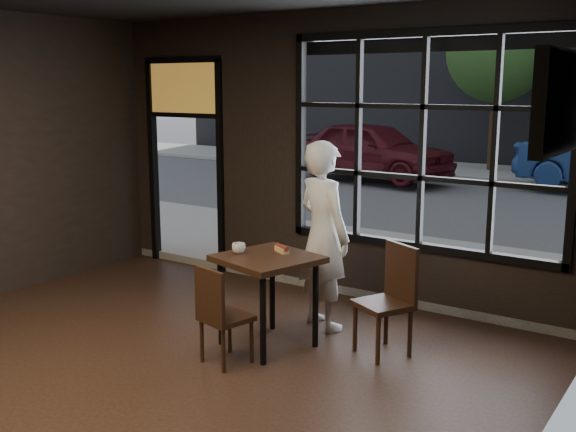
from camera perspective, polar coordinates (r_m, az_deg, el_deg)
The scene contains 13 objects.
floor at distance 5.54m, azimuth -17.00°, elevation -15.12°, with size 6.00×7.00×0.02m, color black.
wall_right at distance 3.29m, azimuth 16.26°, elevation -3.28°, with size 0.04×7.00×3.20m, color black.
window_frame at distance 7.13m, azimuth 11.32°, elevation 6.11°, with size 3.06×0.12×2.28m, color black.
stained_transom at distance 8.92m, azimuth -8.81°, elevation 10.68°, with size 1.20×0.06×0.70m, color orange.
cafe_table at distance 6.25m, azimuth -1.71°, elevation -7.19°, with size 0.80×0.80×0.86m, color black.
chair_near at distance 5.90m, azimuth -5.26°, elevation -8.29°, with size 0.38×0.38×0.88m, color black.
chair_window at distance 6.09m, azimuth 8.05°, elevation -7.13°, with size 0.43×0.43×1.00m, color black.
man at distance 6.62m, azimuth 3.01°, elevation -1.65°, with size 0.68×0.45×1.87m, color silver.
hotdog at distance 6.25m, azimuth -0.53°, elevation -2.83°, with size 0.20×0.08×0.06m, color tan, non-canonical shape.
cup at distance 6.23m, azimuth -4.20°, elevation -2.74°, with size 0.12×0.12×0.10m, color silver.
tv at distance 4.82m, azimuth 22.11°, elevation 8.94°, with size 0.13×1.15×0.67m, color black.
maroon_car at distance 16.83m, azimuth 7.11°, elevation 5.60°, with size 1.68×4.17×1.42m, color #4E1219.
tree_left at distance 19.17m, azimuth 17.32°, elevation 13.13°, with size 2.70×2.70×4.60m.
Camera 1 is at (3.95, -3.05, 2.39)m, focal length 42.00 mm.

